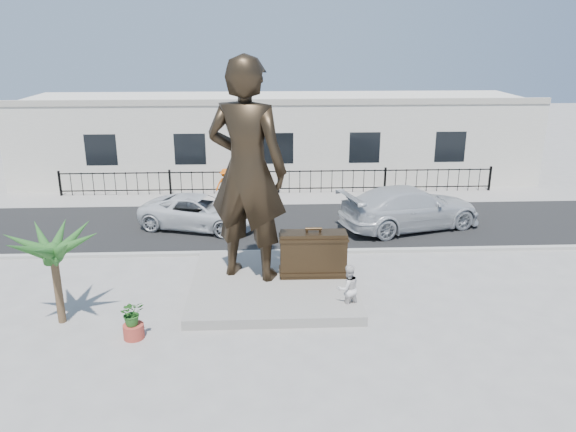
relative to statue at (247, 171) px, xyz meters
name	(u,v)px	position (x,y,z in m)	size (l,w,h in m)	color
ground	(291,310)	(1.27, -1.98, -3.81)	(100.00, 100.00, 0.00)	#9E9991
street	(282,223)	(1.27, 6.02, -3.80)	(40.00, 7.00, 0.01)	black
curb	(285,252)	(1.27, 2.52, -3.75)	(40.00, 0.25, 0.12)	#A5A399
far_sidewalk	(279,197)	(1.27, 10.02, -3.80)	(40.00, 2.50, 0.02)	#9E9991
plinth	(273,284)	(0.77, -0.48, -3.66)	(5.20, 5.20, 0.30)	gray
fence	(278,182)	(1.27, 10.82, -3.21)	(22.00, 0.10, 1.20)	black
building	(276,136)	(1.27, 15.02, -1.61)	(28.00, 7.00, 4.40)	silver
statue	(247,171)	(0.00, 0.00, 0.00)	(2.56, 1.68, 7.01)	black
suitcase	(313,254)	(2.08, -0.16, -2.76)	(2.13, 0.68, 1.50)	#332415
tourist	(348,288)	(2.94, -2.08, -3.08)	(0.71, 0.55, 1.45)	silver
car_white	(200,212)	(-2.19, 5.63, -3.11)	(2.29, 4.96, 1.38)	silver
car_silver	(410,208)	(6.65, 5.23, -2.92)	(2.46, 6.04, 1.75)	#BBBEC1
worker	(226,184)	(-1.35, 9.70, -3.00)	(1.01, 0.58, 1.57)	#DB560B
palm_tree	(63,322)	(-5.30, -2.38, -3.81)	(1.80, 1.80, 3.20)	#22501D
planter	(134,331)	(-3.06, -3.38, -3.61)	(0.56, 0.56, 0.40)	#AA3A2D
shrub	(132,313)	(-3.06, -3.38, -3.05)	(0.64, 0.55, 0.71)	#265C1E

